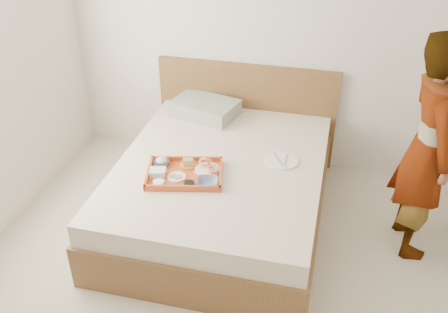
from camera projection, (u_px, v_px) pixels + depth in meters
ground at (201, 312)px, 3.31m from camera, size 3.50×4.00×0.01m
wall_back at (263, 25)px, 4.26m from camera, size 3.50×0.01×2.60m
bed at (221, 190)px, 4.01m from camera, size 1.65×2.00×0.53m
headboard at (246, 112)px, 4.69m from camera, size 1.65×0.06×0.95m
pillow at (205, 108)px, 4.50m from camera, size 0.63×0.51×0.13m
tray at (185, 173)px, 3.69m from camera, size 0.62×0.51×0.05m
prawn_plate at (207, 170)px, 3.74m from camera, size 0.23×0.23×0.01m
navy_bowl_big at (208, 182)px, 3.58m from camera, size 0.19×0.19×0.04m
sauce_dish at (189, 184)px, 3.57m from camera, size 0.10×0.10×0.03m
meat_plate at (177, 177)px, 3.66m from camera, size 0.16×0.16×0.01m
bread_plate at (189, 165)px, 3.80m from camera, size 0.16×0.16×0.01m
salad_bowl at (162, 163)px, 3.80m from camera, size 0.14×0.14×0.04m
plastic_tub at (158, 172)px, 3.68m from camera, size 0.13×0.12×0.05m
cheese_round at (159, 183)px, 3.58m from camera, size 0.10×0.10×0.03m
dinner_plate at (282, 160)px, 3.88m from camera, size 0.30×0.30×0.01m
person at (428, 149)px, 3.45m from camera, size 0.50×0.67×1.67m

